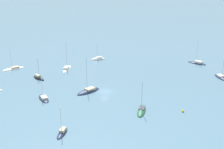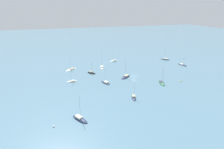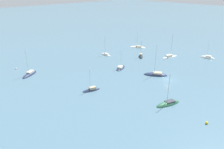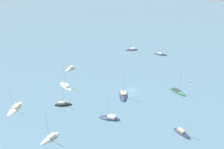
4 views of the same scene
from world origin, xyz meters
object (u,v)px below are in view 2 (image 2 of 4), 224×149
(sailboat_3, at_px, (114,61))
(sailboat_4, at_px, (182,65))
(sailboat_2, at_px, (71,70))
(sailboat_5, at_px, (106,83))
(sailboat_6, at_px, (162,83))
(sailboat_7, at_px, (80,119))
(mooring_buoy_0, at_px, (54,126))
(sailboat_8, at_px, (102,67))
(sailboat_10, at_px, (92,73))
(mooring_buoy_1, at_px, (181,81))
(sailboat_0, at_px, (134,98))
(sailboat_9, at_px, (126,77))
(sailboat_1, at_px, (72,82))
(sailboat_11, at_px, (165,59))

(sailboat_3, distance_m, sailboat_4, 51.36)
(sailboat_2, bearing_deg, sailboat_5, 88.09)
(sailboat_6, bearing_deg, sailboat_7, -51.03)
(sailboat_3, distance_m, mooring_buoy_0, 84.46)
(sailboat_8, bearing_deg, sailboat_10, 147.35)
(sailboat_5, bearing_deg, sailboat_4, -101.80)
(sailboat_6, relative_size, mooring_buoy_1, 15.65)
(sailboat_4, bearing_deg, sailboat_2, -112.77)
(mooring_buoy_0, bearing_deg, sailboat_0, -164.09)
(sailboat_9, height_order, mooring_buoy_1, sailboat_9)
(sailboat_6, distance_m, sailboat_9, 21.57)
(sailboat_1, xyz_separation_m, sailboat_4, (-80.79, -5.93, -0.03))
(sailboat_0, height_order, sailboat_9, sailboat_9)
(sailboat_0, height_order, sailboat_4, sailboat_0)
(sailboat_2, bearing_deg, sailboat_1, 54.81)
(mooring_buoy_0, bearing_deg, sailboat_5, -132.38)
(sailboat_0, bearing_deg, sailboat_8, -161.31)
(sailboat_3, xyz_separation_m, mooring_buoy_1, (-22.88, 50.68, 0.24))
(sailboat_2, relative_size, sailboat_4, 1.17)
(sailboat_5, bearing_deg, sailboat_2, 4.24)
(sailboat_6, bearing_deg, sailboat_2, -114.19)
(sailboat_9, bearing_deg, sailboat_1, -42.84)
(mooring_buoy_1, bearing_deg, sailboat_1, -18.27)
(sailboat_6, relative_size, sailboat_8, 0.88)
(sailboat_5, height_order, sailboat_11, sailboat_11)
(sailboat_1, height_order, sailboat_7, sailboat_7)
(sailboat_8, xyz_separation_m, sailboat_11, (-54.21, -3.08, -0.02))
(sailboat_7, bearing_deg, sailboat_5, 117.01)
(sailboat_8, xyz_separation_m, mooring_buoy_0, (34.12, 58.70, 0.14))
(sailboat_3, xyz_separation_m, mooring_buoy_0, (46.97, 70.19, 0.21))
(sailboat_6, xyz_separation_m, sailboat_8, (23.82, -37.99, 0.08))
(sailboat_11, bearing_deg, sailboat_4, 140.75)
(sailboat_5, bearing_deg, sailboat_9, -95.83)
(sailboat_1, bearing_deg, sailboat_4, -175.81)
(sailboat_3, bearing_deg, sailboat_2, 5.12)
(sailboat_0, distance_m, sailboat_2, 55.37)
(sailboat_8, xyz_separation_m, mooring_buoy_1, (-35.73, 39.20, 0.18))
(sailboat_0, height_order, sailboat_2, sailboat_2)
(sailboat_10, bearing_deg, sailboat_6, 8.52)
(sailboat_0, bearing_deg, mooring_buoy_0, -57.48)
(sailboat_7, height_order, sailboat_9, sailboat_9)
(sailboat_2, height_order, mooring_buoy_1, sailboat_2)
(mooring_buoy_1, bearing_deg, sailboat_3, -65.71)
(mooring_buoy_1, bearing_deg, sailboat_5, -15.88)
(sailboat_5, xyz_separation_m, sailboat_11, (-59.80, -30.52, 0.01))
(sailboat_6, distance_m, sailboat_11, 51.09)
(sailboat_1, distance_m, sailboat_9, 31.87)
(sailboat_1, bearing_deg, sailboat_9, 174.44)
(sailboat_9, relative_size, sailboat_11, 1.19)
(sailboat_7, xyz_separation_m, sailboat_10, (-14.96, -47.74, 0.00))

